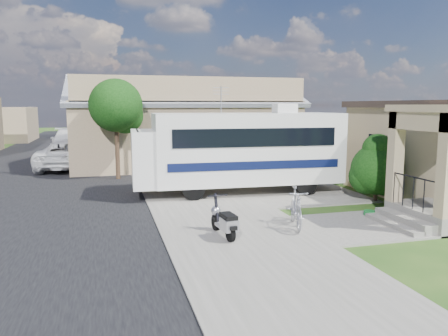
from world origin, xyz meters
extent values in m
plane|color=#173D10|center=(0.00, 0.00, 0.00)|extent=(120.00, 120.00, 0.00)
cube|color=black|center=(-7.50, 10.00, 0.01)|extent=(9.00, 80.00, 0.02)
cube|color=#636159|center=(-1.00, 10.00, 0.03)|extent=(4.00, 80.00, 0.06)
cube|color=#636159|center=(1.50, 4.50, 0.03)|extent=(7.00, 6.00, 0.05)
cube|color=#636159|center=(3.00, -1.00, 0.03)|extent=(4.00, 3.00, 0.05)
cube|color=black|center=(5.48, 2.70, 1.70)|extent=(0.04, 1.10, 1.20)
cube|color=#636159|center=(4.70, -1.30, 0.25)|extent=(1.60, 2.40, 0.50)
cube|color=#636159|center=(3.70, -1.30, 0.16)|extent=(0.40, 2.16, 0.32)
cube|color=#636159|center=(3.35, -1.30, 0.08)|extent=(0.35, 2.16, 0.16)
cube|color=tan|center=(4.08, -0.28, 1.85)|extent=(0.35, 0.35, 2.70)
cube|color=tan|center=(4.08, -2.33, 1.85)|extent=(0.35, 0.35, 2.70)
cube|color=tan|center=(4.08, -1.30, 2.95)|extent=(0.35, 2.40, 0.50)
cube|color=tan|center=(4.90, -1.30, 3.30)|extent=(2.10, 2.70, 0.20)
cylinder|color=black|center=(3.95, -1.30, 1.40)|extent=(0.04, 1.70, 0.04)
cube|color=#847152|center=(0.00, 14.00, 1.80)|extent=(12.00, 8.00, 3.60)
cube|color=slate|center=(0.00, 12.00, 4.15)|extent=(12.50, 4.40, 1.78)
cube|color=slate|center=(0.00, 16.00, 4.15)|extent=(12.50, 4.40, 1.78)
cube|color=slate|center=(0.00, 14.00, 4.85)|extent=(12.50, 0.50, 0.22)
cube|color=#847152|center=(0.00, 10.10, 4.15)|extent=(11.76, 0.20, 1.30)
cylinder|color=black|center=(-3.80, 9.00, 1.57)|extent=(0.20, 0.20, 3.15)
sphere|color=black|center=(-3.80, 9.00, 3.38)|extent=(2.40, 2.40, 2.40)
sphere|color=black|center=(-3.40, 9.20, 2.93)|extent=(1.68, 1.68, 1.68)
cylinder|color=black|center=(-3.80, 19.00, 1.65)|extent=(0.20, 0.20, 3.29)
sphere|color=black|center=(-3.80, 19.00, 3.53)|extent=(2.40, 2.40, 2.40)
sphere|color=black|center=(-3.40, 19.20, 3.06)|extent=(1.68, 1.68, 1.68)
cylinder|color=black|center=(-3.80, 28.00, 1.50)|extent=(0.20, 0.20, 3.01)
sphere|color=black|center=(-3.80, 28.00, 3.22)|extent=(2.40, 2.40, 2.40)
sphere|color=black|center=(-3.40, 28.20, 2.79)|extent=(1.68, 1.68, 1.68)
cube|color=silver|center=(0.94, 4.47, 1.77)|extent=(7.18, 2.81, 2.63)
cube|color=silver|center=(-3.00, 4.63, 1.47)|extent=(0.91, 2.43, 2.02)
cube|color=black|center=(-3.18, 4.64, 2.02)|extent=(0.15, 2.15, 0.91)
cube|color=black|center=(0.89, 3.19, 2.24)|extent=(6.01, 0.27, 0.66)
cube|color=black|center=(0.99, 5.75, 2.24)|extent=(6.01, 0.27, 0.66)
cube|color=black|center=(0.89, 3.20, 1.24)|extent=(6.37, 0.28, 0.30)
cube|color=black|center=(0.99, 5.75, 1.24)|extent=(6.37, 0.28, 0.30)
cube|color=silver|center=(2.46, 4.41, 3.27)|extent=(0.84, 0.74, 0.35)
cylinder|color=#A8A7AE|center=(-0.07, 4.51, 3.59)|extent=(0.04, 0.04, 1.01)
cylinder|color=black|center=(-1.37, 3.45, 0.46)|extent=(0.82, 0.32, 0.81)
cylinder|color=black|center=(-1.28, 5.67, 0.46)|extent=(0.82, 0.32, 0.81)
cylinder|color=black|center=(2.88, 3.28, 0.46)|extent=(0.82, 0.32, 0.81)
cylinder|color=black|center=(2.97, 5.50, 0.46)|extent=(0.82, 0.32, 0.81)
cylinder|color=black|center=(4.84, 1.73, 0.36)|extent=(0.14, 0.14, 0.71)
sphere|color=black|center=(4.84, 1.73, 1.16)|extent=(1.78, 1.78, 1.78)
sphere|color=black|center=(5.20, 2.00, 1.51)|extent=(1.43, 1.43, 1.43)
sphere|color=black|center=(4.57, 1.91, 0.89)|extent=(1.25, 1.25, 1.25)
sphere|color=black|center=(5.02, 1.47, 0.80)|extent=(1.07, 1.07, 1.07)
sphere|color=black|center=(4.84, 1.73, 1.87)|extent=(1.07, 1.07, 1.07)
cylinder|color=black|center=(-1.42, -1.49, 0.27)|extent=(0.16, 0.44, 0.43)
cylinder|color=black|center=(-1.52, -0.43, 0.27)|extent=(0.16, 0.44, 0.43)
cube|color=#A8A7AE|center=(-1.46, -1.01, 0.33)|extent=(0.34, 0.56, 0.08)
cube|color=#A8A7AE|center=(-1.43, -1.39, 0.47)|extent=(0.38, 0.56, 0.29)
cube|color=black|center=(-1.43, -1.35, 0.66)|extent=(0.35, 0.61, 0.12)
cube|color=black|center=(-1.40, -1.64, 0.45)|extent=(0.19, 0.21, 0.10)
cylinder|color=black|center=(-1.51, -0.50, 0.66)|extent=(0.11, 0.33, 0.81)
sphere|color=#A8A7AE|center=(-1.52, -0.43, 0.59)|extent=(0.27, 0.27, 0.27)
sphere|color=black|center=(-1.53, -0.35, 0.59)|extent=(0.12, 0.12, 0.12)
cylinder|color=black|center=(-1.51, -0.57, 1.03)|extent=(0.53, 0.09, 0.03)
cube|color=black|center=(-1.52, -0.43, 0.39)|extent=(0.16, 0.28, 0.06)
imported|color=#A8A7AE|center=(0.69, -0.68, 0.54)|extent=(0.99, 1.88, 1.09)
imported|color=white|center=(-6.11, 13.14, 0.77)|extent=(3.56, 5.92, 1.54)
imported|color=white|center=(-6.62, 20.03, 0.90)|extent=(2.99, 6.39, 1.80)
cylinder|color=#156929|center=(3.44, -0.04, 0.08)|extent=(0.35, 0.35, 0.16)
camera|label=1|loc=(-4.28, -11.45, 3.38)|focal=35.00mm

